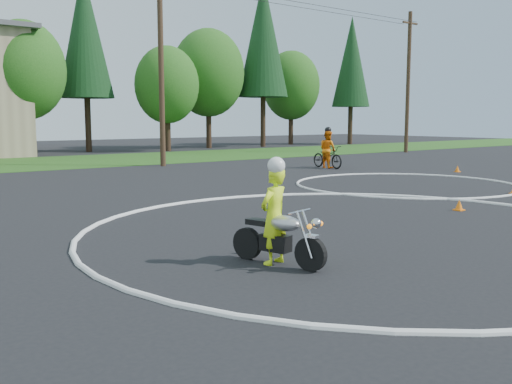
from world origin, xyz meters
TOP-DOWN VIEW (x-y plane):
  - ground at (0.00, 0.00)m, footprint 120.00×120.00m
  - grass_strip at (0.00, 27.00)m, footprint 120.00×10.00m
  - course_markings at (2.17, 4.35)m, footprint 19.05×19.05m
  - primary_motorcycle at (-3.28, 1.90)m, footprint 0.71×1.81m
  - rider_primary_grp at (-3.29, 2.03)m, footprint 0.68×0.53m
  - rider_second_grp at (10.88, 14.94)m, footprint 0.92×2.17m
  - treeline at (14.78, 34.61)m, footprint 38.20×8.10m
  - utility_poles at (5.00, 21.00)m, footprint 41.60×1.12m

SIDE VIEW (x-z plane):
  - ground at x=0.00m, z-range 0.00..0.00m
  - course_markings at x=2.17m, z-range -0.05..0.07m
  - grass_strip at x=0.00m, z-range 0.00..0.02m
  - primary_motorcycle at x=-3.28m, z-range -0.01..0.96m
  - rider_second_grp at x=10.88m, z-range -0.30..1.74m
  - rider_primary_grp at x=-3.29m, z-range -0.03..1.77m
  - utility_poles at x=5.00m, z-range 0.20..10.20m
  - treeline at x=14.78m, z-range -0.64..13.88m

